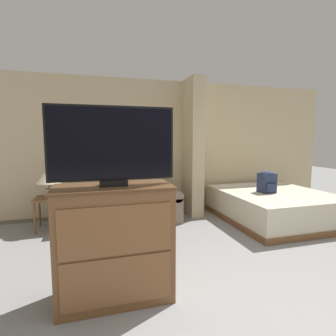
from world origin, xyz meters
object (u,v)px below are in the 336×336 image
at_px(couch, 124,203).
at_px(tv, 113,146).
at_px(bed, 272,205).
at_px(table_lamp, 49,177).
at_px(tv_dresser, 115,243).
at_px(coffee_table, 138,216).
at_px(backpack, 267,181).

relative_size(couch, tv, 1.78).
height_order(tv, bed, tv).
distance_m(couch, table_lamp, 1.32).
bearing_deg(tv_dresser, coffee_table, 71.39).
xyz_separation_m(tv, bed, (2.98, 1.64, -1.15)).
bearing_deg(coffee_table, tv, -108.62).
xyz_separation_m(tv_dresser, backpack, (2.81, 1.60, 0.19)).
height_order(tv_dresser, tv, tv).
distance_m(tv, bed, 3.59).
xyz_separation_m(couch, coffee_table, (0.07, -1.01, 0.05)).
height_order(tv_dresser, bed, tv_dresser).
bearing_deg(backpack, couch, 164.67).
bearing_deg(couch, tv, -98.77).
bearing_deg(couch, bed, -13.54).
xyz_separation_m(coffee_table, bed, (2.56, 0.38, -0.11)).
height_order(coffee_table, tv_dresser, tv_dresser).
bearing_deg(couch, tv_dresser, -98.76).
xyz_separation_m(tv_dresser, tv, (0.00, 0.00, 0.88)).
height_order(coffee_table, backpack, backpack).
xyz_separation_m(coffee_table, tv, (-0.43, -1.26, 1.04)).
bearing_deg(bed, couch, 166.46).
bearing_deg(tv_dresser, tv, 90.00).
relative_size(coffee_table, bed, 0.29).
bearing_deg(backpack, bed, 13.68).
distance_m(bed, backpack, 0.48).
bearing_deg(bed, tv_dresser, -151.17).
xyz_separation_m(bed, backpack, (-0.17, -0.04, 0.45)).
bearing_deg(backpack, tv_dresser, -150.36).
xyz_separation_m(table_lamp, bed, (3.84, -0.55, -0.59)).
bearing_deg(backpack, tv, -150.38).
bearing_deg(tv, couch, 81.23).
bearing_deg(bed, table_lamp, 171.85).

